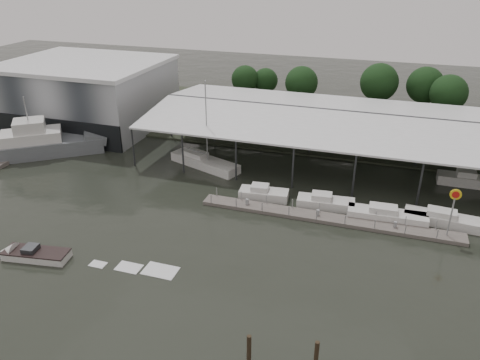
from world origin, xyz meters
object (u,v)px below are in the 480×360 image
(shell_fuel_sign, at_px, (454,204))
(speedboat_underway, at_px, (31,254))
(white_sailboat, at_px, (204,162))
(grey_trawler, at_px, (42,144))

(shell_fuel_sign, distance_m, speedboat_underway, 40.74)
(white_sailboat, bearing_deg, shell_fuel_sign, 3.37)
(grey_trawler, relative_size, white_sailboat, 1.42)
(shell_fuel_sign, bearing_deg, white_sailboat, 163.04)
(shell_fuel_sign, height_order, grey_trawler, grey_trawler)
(shell_fuel_sign, relative_size, white_sailboat, 0.46)
(grey_trawler, height_order, white_sailboat, white_sailboat)
(shell_fuel_sign, bearing_deg, speedboat_underway, -157.28)
(grey_trawler, bearing_deg, speedboat_underway, -90.41)
(shell_fuel_sign, relative_size, speedboat_underway, 0.31)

